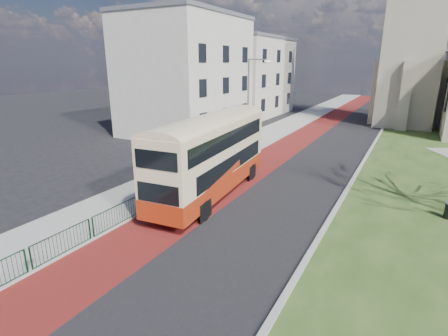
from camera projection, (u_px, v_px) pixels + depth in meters
The scene contains 11 objects.
ground at pixel (173, 236), 16.33m from camera, with size 160.00×160.00×0.00m, color black.
road_carriageway at pixel (315, 149), 32.47m from camera, with size 9.00×120.00×0.01m, color black.
bus_lane at pixel (287, 146), 33.70m from camera, with size 3.40×120.00×0.01m, color #591414.
pavement_west at pixel (251, 142), 35.42m from camera, with size 4.00×120.00×0.12m, color gray.
kerb_west at pixel (269, 144), 34.51m from camera, with size 0.25×120.00×0.13m, color #999993.
kerb_east at pixel (370, 150), 32.04m from camera, with size 0.25×80.00×0.13m, color #999993.
pedestrian_railing at pixel (173, 188), 20.88m from camera, with size 0.07×24.00×1.12m.
street_block_near at pixel (187, 74), 39.34m from camera, with size 10.30×14.30×13.00m.
street_block_far at pixel (246, 76), 53.01m from camera, with size 10.30×16.30×11.50m.
streetlamp at pixel (250, 98), 32.13m from camera, with size 2.13×0.18×8.00m.
bus at pixel (211, 153), 20.59m from camera, with size 3.50×11.38×4.69m.
Camera 1 is at (9.12, -11.79, 7.78)m, focal length 28.00 mm.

